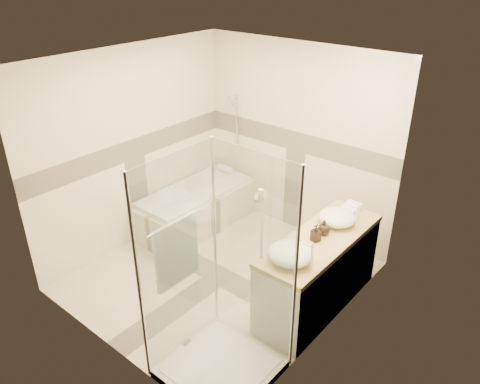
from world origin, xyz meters
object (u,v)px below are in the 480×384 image
Objects in this scene: amenity_bottle_a at (316,233)px; amenity_bottle_b at (324,227)px; vanity at (318,272)px; vessel_sink_near at (337,217)px; shower_enclosure at (216,319)px; vessel_sink_far at (290,253)px; bathtub at (196,206)px.

amenity_bottle_b is (0.00, 0.15, -0.01)m from amenity_bottle_a.
vanity is at bearing -73.63° from amenity_bottle_b.
amenity_bottle_a is at bearing -103.15° from vanity.
vessel_sink_near is 2.41× the size of amenity_bottle_b.
amenity_bottle_a is at bearing 77.04° from shower_enclosure.
vanity is at bearing 87.86° from vessel_sink_far.
shower_enclosure is at bearing -101.52° from amenity_bottle_b.
vessel_sink_far reaches higher than amenity_bottle_b.
bathtub is 1.05× the size of vanity.
shower_enclosure is 12.63× the size of amenity_bottle_b.
amenity_bottle_b is at bearing 90.00° from vessel_sink_far.
amenity_bottle_b reaches higher than vessel_sink_near.
shower_enclosure reaches higher than vessel_sink_far.
vessel_sink_far is (2.13, -0.88, 0.63)m from bathtub.
shower_enclosure is at bearing -102.97° from vanity.
amenity_bottle_a is at bearing -90.00° from vessel_sink_near.
vanity is 0.60m from vessel_sink_near.
vanity is 0.79× the size of shower_enclosure.
shower_enclosure is 1.68m from vessel_sink_near.
vessel_sink_near is at bearing 93.40° from vanity.
amenity_bottle_b reaches higher than vanity.
vessel_sink_far is (0.00, -0.87, 0.01)m from vessel_sink_near.
vessel_sink_far is at bearing -90.00° from amenity_bottle_a.
vessel_sink_near is at bearing 90.00° from vessel_sink_far.
vanity is 10.03× the size of amenity_bottle_b.
shower_enclosure is 5.23× the size of vessel_sink_near.
vessel_sink_near is 0.42m from amenity_bottle_a.
shower_enclosure is 1.29m from amenity_bottle_a.
vessel_sink_near is 2.19× the size of amenity_bottle_a.
vanity is 1.31m from shower_enclosure.
amenity_bottle_b is at bearing -90.00° from vessel_sink_near.
vessel_sink_far is 2.62× the size of amenity_bottle_b.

